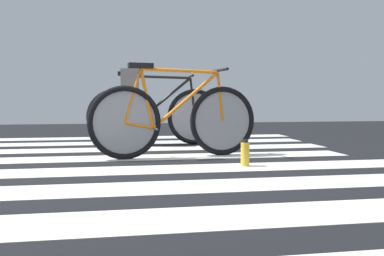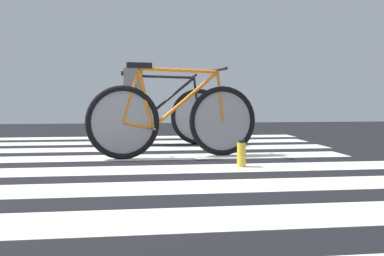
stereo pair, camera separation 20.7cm
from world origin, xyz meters
name	(u,v)px [view 1 (the left image)]	position (x,y,z in m)	size (l,w,h in m)	color
ground	(107,169)	(0.00, 0.00, 0.01)	(18.00, 14.00, 0.02)	black
crosswalk_markings	(109,164)	(0.01, 0.21, 0.02)	(5.50, 5.78, 0.00)	silver
bicycle_1_of_2	(175,119)	(0.66, 0.56, 0.41)	(1.72, 0.53, 0.93)	black
bicycle_2_of_2	(155,115)	(0.57, 1.80, 0.41)	(1.74, 0.52, 0.93)	black
cyclist_2_of_2	(130,96)	(0.26, 1.81, 0.64)	(0.33, 0.42, 0.96)	#A87A5B
water_bottle	(245,154)	(1.18, -0.13, 0.13)	(0.08, 0.08, 0.23)	gold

